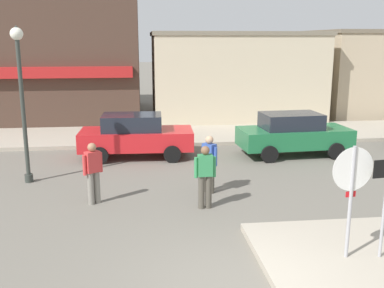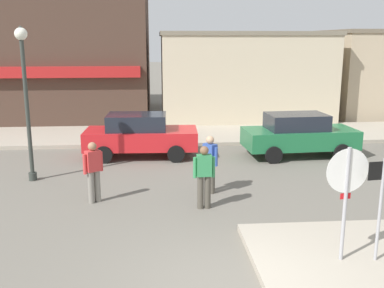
{
  "view_description": "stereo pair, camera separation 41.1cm",
  "coord_description": "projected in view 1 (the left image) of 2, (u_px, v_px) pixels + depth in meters",
  "views": [
    {
      "loc": [
        -1.49,
        -6.8,
        4.15
      ],
      "look_at": [
        -0.2,
        4.5,
        1.5
      ],
      "focal_mm": 42.0,
      "sensor_mm": 36.0,
      "label": 1
    },
    {
      "loc": [
        -1.08,
        -6.84,
        4.15
      ],
      "look_at": [
        -0.2,
        4.5,
        1.5
      ],
      "focal_mm": 42.0,
      "sensor_mm": 36.0,
      "label": 2
    }
  ],
  "objects": [
    {
      "name": "kerb_far",
      "position": [
        176.0,
        135.0,
        19.72
      ],
      "size": [
        80.0,
        4.0,
        0.15
      ],
      "primitive_type": "cube",
      "color": "#A89E8C",
      "rests_on": "ground"
    },
    {
      "name": "lamp_post",
      "position": [
        21.0,
        83.0,
        12.75
      ],
      "size": [
        0.36,
        0.36,
        4.54
      ],
      "color": "#333833",
      "rests_on": "ground"
    },
    {
      "name": "building_storefront_left_near",
      "position": [
        234.0,
        76.0,
        23.79
      ],
      "size": [
        8.7,
        5.46,
        4.54
      ],
      "color": "beige",
      "rests_on": "ground"
    },
    {
      "name": "ground_plane",
      "position": [
        233.0,
        288.0,
        7.69
      ],
      "size": [
        160.0,
        160.0,
        0.0
      ],
      "primitive_type": "plane",
      "color": "#6B665B"
    },
    {
      "name": "parked_car_second",
      "position": [
        293.0,
        133.0,
        16.37
      ],
      "size": [
        4.1,
        2.08,
        1.56
      ],
      "color": "#1E6B3D",
      "rests_on": "ground"
    },
    {
      "name": "building_storefront_left_mid",
      "position": [
        373.0,
        72.0,
        26.07
      ],
      "size": [
        7.14,
        6.4,
        4.67
      ],
      "color": "tan",
      "rests_on": "ground"
    },
    {
      "name": "pedestrian_crossing_near",
      "position": [
        209.0,
        162.0,
        12.32
      ],
      "size": [
        0.41,
        0.49,
        1.61
      ],
      "color": "#4C473D",
      "rests_on": "ground"
    },
    {
      "name": "stop_sign",
      "position": [
        351.0,
        188.0,
        8.18
      ],
      "size": [
        0.82,
        0.12,
        2.3
      ],
      "color": "#9E9EA3",
      "rests_on": "ground"
    },
    {
      "name": "parked_car_nearest",
      "position": [
        136.0,
        135.0,
        16.09
      ],
      "size": [
        4.05,
        1.98,
        1.56
      ],
      "color": "red",
      "rests_on": "ground"
    },
    {
      "name": "building_corner_shop",
      "position": [
        33.0,
        44.0,
        24.29
      ],
      "size": [
        11.69,
        9.41,
        7.84
      ],
      "color": "#473328",
      "rests_on": "ground"
    },
    {
      "name": "pedestrian_kerb_side",
      "position": [
        93.0,
        171.0,
        11.47
      ],
      "size": [
        0.51,
        0.38,
        1.61
      ],
      "color": "gray",
      "rests_on": "ground"
    },
    {
      "name": "pedestrian_crossing_far",
      "position": [
        205.0,
        175.0,
        11.15
      ],
      "size": [
        0.55,
        0.24,
        1.61
      ],
      "color": "#4C473D",
      "rests_on": "ground"
    }
  ]
}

